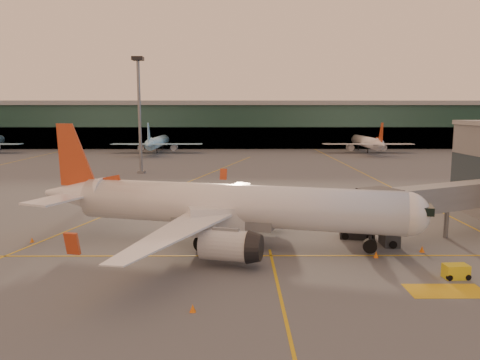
{
  "coord_description": "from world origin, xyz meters",
  "views": [
    {
      "loc": [
        1.78,
        -38.65,
        13.89
      ],
      "look_at": [
        2.07,
        21.39,
        5.0
      ],
      "focal_mm": 35.0,
      "sensor_mm": 36.0,
      "label": 1
    }
  ],
  "objects_px": {
    "main_airplane": "(222,207)",
    "pushback_tug": "(357,231)",
    "gpu_cart": "(456,272)",
    "catering_truck": "(218,225)"
  },
  "relations": [
    {
      "from": "catering_truck",
      "to": "main_airplane",
      "type": "bearing_deg",
      "value": 66.02
    },
    {
      "from": "main_airplane",
      "to": "pushback_tug",
      "type": "height_order",
      "value": "main_airplane"
    },
    {
      "from": "main_airplane",
      "to": "gpu_cart",
      "type": "bearing_deg",
      "value": -12.22
    },
    {
      "from": "catering_truck",
      "to": "pushback_tug",
      "type": "height_order",
      "value": "catering_truck"
    },
    {
      "from": "main_airplane",
      "to": "catering_truck",
      "type": "xyz_separation_m",
      "value": [
        -0.38,
        -1.67,
        -1.57
      ]
    },
    {
      "from": "main_airplane",
      "to": "pushback_tug",
      "type": "xyz_separation_m",
      "value": [
        14.72,
        2.48,
        -3.3
      ]
    },
    {
      "from": "main_airplane",
      "to": "pushback_tug",
      "type": "distance_m",
      "value": 15.29
    },
    {
      "from": "gpu_cart",
      "to": "main_airplane",
      "type": "bearing_deg",
      "value": 149.04
    },
    {
      "from": "main_airplane",
      "to": "catering_truck",
      "type": "relative_size",
      "value": 6.78
    },
    {
      "from": "main_airplane",
      "to": "gpu_cart",
      "type": "height_order",
      "value": "main_airplane"
    }
  ]
}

